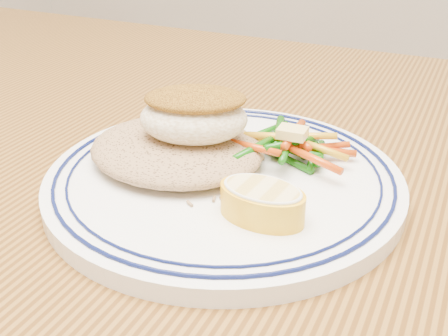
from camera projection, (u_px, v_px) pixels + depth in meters
dining_table at (254, 271)px, 0.53m from camera, size 1.50×0.90×0.75m
plate at (224, 179)px, 0.47m from camera, size 0.29×0.29×0.02m
rice_pilaf at (177, 146)px, 0.48m from camera, size 0.15×0.13×0.03m
fish_fillet at (194, 114)px, 0.46m from camera, size 0.11×0.09×0.04m
vegetable_pile at (289, 146)px, 0.48m from camera, size 0.11×0.11×0.03m
butter_pat at (292, 133)px, 0.46m from camera, size 0.02×0.02×0.01m
lemon_wedge at (262, 201)px, 0.40m from camera, size 0.07×0.06×0.03m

